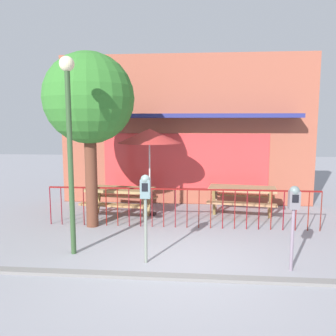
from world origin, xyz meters
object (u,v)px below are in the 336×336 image
(patio_umbrella, at_px, (149,136))
(parking_meter_near, at_px, (294,206))
(street_tree, at_px, (89,100))
(street_lamp, at_px, (69,127))
(picnic_table_left, at_px, (120,194))
(parking_meter_far, at_px, (145,195))
(picnic_table_right, at_px, (242,193))

(patio_umbrella, relative_size, parking_meter_near, 1.59)
(street_tree, bearing_deg, patio_umbrella, 43.21)
(patio_umbrella, xyz_separation_m, parking_meter_near, (2.94, -3.42, -1.01))
(patio_umbrella, xyz_separation_m, street_tree, (-1.26, -1.19, 0.91))
(parking_meter_near, bearing_deg, street_lamp, 173.79)
(picnic_table_left, distance_m, parking_meter_near, 4.93)
(picnic_table_left, xyz_separation_m, parking_meter_near, (3.72, -3.19, 0.54))
(patio_umbrella, distance_m, street_tree, 1.96)
(picnic_table_left, relative_size, parking_meter_far, 1.19)
(picnic_table_left, distance_m, parking_meter_far, 3.34)
(picnic_table_right, bearing_deg, street_lamp, -138.79)
(picnic_table_right, xyz_separation_m, parking_meter_near, (0.41, -3.62, 0.54))
(parking_meter_near, relative_size, street_tree, 0.36)
(picnic_table_left, distance_m, patio_umbrella, 1.76)
(parking_meter_near, xyz_separation_m, street_lamp, (-4.04, 0.44, 1.31))
(picnic_table_left, height_order, picnic_table_right, same)
(parking_meter_near, height_order, parking_meter_far, parking_meter_far)
(parking_meter_near, height_order, street_tree, street_tree)
(picnic_table_right, xyz_separation_m, street_tree, (-3.80, -1.39, 2.46))
(patio_umbrella, relative_size, street_tree, 0.57)
(picnic_table_right, height_order, parking_meter_near, parking_meter_near)
(patio_umbrella, height_order, street_tree, street_tree)
(picnic_table_left, distance_m, picnic_table_right, 3.34)
(picnic_table_right, relative_size, parking_meter_far, 1.21)
(parking_meter_far, bearing_deg, parking_meter_near, -2.74)
(picnic_table_right, distance_m, street_tree, 4.74)
(parking_meter_near, distance_m, street_tree, 5.14)
(picnic_table_right, height_order, street_tree, street_tree)
(picnic_table_left, distance_m, street_tree, 2.69)
(picnic_table_left, bearing_deg, street_tree, -116.87)
(parking_meter_near, bearing_deg, parking_meter_far, 177.26)
(picnic_table_right, height_order, parking_meter_far, parking_meter_far)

